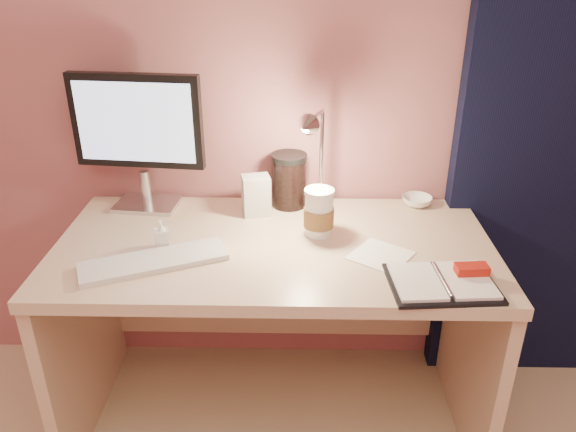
{
  "coord_description": "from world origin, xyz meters",
  "views": [
    {
      "loc": [
        0.08,
        -0.2,
        1.6
      ],
      "look_at": [
        0.05,
        1.33,
        0.85
      ],
      "focal_mm": 35.0,
      "sensor_mm": 36.0,
      "label": 1
    }
  ],
  "objects_px": {
    "dark_jar": "(289,183)",
    "desk": "(276,289)",
    "bowl": "(417,201)",
    "desk_lamp": "(333,155)",
    "coffee_cup": "(319,214)",
    "clear_cup": "(257,197)",
    "planner": "(444,281)",
    "monitor": "(139,130)",
    "product_box": "(256,195)",
    "lotion_bottle": "(162,234)",
    "keyboard": "(154,261)"
  },
  "relations": [
    {
      "from": "dark_jar",
      "to": "desk",
      "type": "bearing_deg",
      "value": -101.22
    },
    {
      "from": "desk",
      "to": "bowl",
      "type": "height_order",
      "value": "bowl"
    },
    {
      "from": "dark_jar",
      "to": "desk_lamp",
      "type": "height_order",
      "value": "desk_lamp"
    },
    {
      "from": "coffee_cup",
      "to": "clear_cup",
      "type": "distance_m",
      "value": 0.26
    },
    {
      "from": "planner",
      "to": "desk",
      "type": "bearing_deg",
      "value": 143.34
    },
    {
      "from": "coffee_cup",
      "to": "dark_jar",
      "type": "relative_size",
      "value": 0.91
    },
    {
      "from": "monitor",
      "to": "desk_lamp",
      "type": "relative_size",
      "value": 1.24
    },
    {
      "from": "clear_cup",
      "to": "monitor",
      "type": "bearing_deg",
      "value": 172.78
    },
    {
      "from": "desk",
      "to": "product_box",
      "type": "relative_size",
      "value": 9.88
    },
    {
      "from": "desk",
      "to": "planner",
      "type": "height_order",
      "value": "planner"
    },
    {
      "from": "bowl",
      "to": "planner",
      "type": "bearing_deg",
      "value": -92.3
    },
    {
      "from": "desk",
      "to": "desk_lamp",
      "type": "height_order",
      "value": "desk_lamp"
    },
    {
      "from": "dark_jar",
      "to": "clear_cup",
      "type": "bearing_deg",
      "value": -146.71
    },
    {
      "from": "desk_lamp",
      "to": "monitor",
      "type": "bearing_deg",
      "value": -169.18
    },
    {
      "from": "coffee_cup",
      "to": "lotion_bottle",
      "type": "xyz_separation_m",
      "value": [
        -0.49,
        -0.1,
        -0.03
      ]
    },
    {
      "from": "desk",
      "to": "keyboard",
      "type": "xyz_separation_m",
      "value": [
        -0.35,
        -0.21,
        0.23
      ]
    },
    {
      "from": "lotion_bottle",
      "to": "product_box",
      "type": "bearing_deg",
      "value": 41.96
    },
    {
      "from": "coffee_cup",
      "to": "clear_cup",
      "type": "relative_size",
      "value": 1.29
    },
    {
      "from": "desk_lamp",
      "to": "bowl",
      "type": "bearing_deg",
      "value": 44.67
    },
    {
      "from": "desk",
      "to": "dark_jar",
      "type": "relative_size",
      "value": 7.97
    },
    {
      "from": "bowl",
      "to": "lotion_bottle",
      "type": "relative_size",
      "value": 1.17
    },
    {
      "from": "clear_cup",
      "to": "product_box",
      "type": "height_order",
      "value": "product_box"
    },
    {
      "from": "desk",
      "to": "desk_lamp",
      "type": "relative_size",
      "value": 3.58
    },
    {
      "from": "keyboard",
      "to": "dark_jar",
      "type": "xyz_separation_m",
      "value": [
        0.4,
        0.43,
        0.08
      ]
    },
    {
      "from": "lotion_bottle",
      "to": "product_box",
      "type": "distance_m",
      "value": 0.38
    },
    {
      "from": "keyboard",
      "to": "lotion_bottle",
      "type": "xyz_separation_m",
      "value": [
        0.0,
        0.1,
        0.04
      ]
    },
    {
      "from": "desk",
      "to": "lotion_bottle",
      "type": "relative_size",
      "value": 15.04
    },
    {
      "from": "monitor",
      "to": "dark_jar",
      "type": "relative_size",
      "value": 2.75
    },
    {
      "from": "bowl",
      "to": "keyboard",
      "type": "bearing_deg",
      "value": -153.3
    },
    {
      "from": "keyboard",
      "to": "clear_cup",
      "type": "bearing_deg",
      "value": 27.54
    },
    {
      "from": "desk_lamp",
      "to": "clear_cup",
      "type": "bearing_deg",
      "value": -173.2
    },
    {
      "from": "planner",
      "to": "coffee_cup",
      "type": "height_order",
      "value": "coffee_cup"
    },
    {
      "from": "keyboard",
      "to": "desk_lamp",
      "type": "height_order",
      "value": "desk_lamp"
    },
    {
      "from": "lotion_bottle",
      "to": "dark_jar",
      "type": "distance_m",
      "value": 0.51
    },
    {
      "from": "dark_jar",
      "to": "keyboard",
      "type": "bearing_deg",
      "value": -132.89
    },
    {
      "from": "lotion_bottle",
      "to": "monitor",
      "type": "bearing_deg",
      "value": 112.07
    },
    {
      "from": "desk_lamp",
      "to": "keyboard",
      "type": "bearing_deg",
      "value": -131.15
    },
    {
      "from": "keyboard",
      "to": "product_box",
      "type": "xyz_separation_m",
      "value": [
        0.28,
        0.35,
        0.06
      ]
    },
    {
      "from": "product_box",
      "to": "desk_lamp",
      "type": "distance_m",
      "value": 0.32
    },
    {
      "from": "clear_cup",
      "to": "product_box",
      "type": "distance_m",
      "value": 0.01
    },
    {
      "from": "dark_jar",
      "to": "desk_lamp",
      "type": "distance_m",
      "value": 0.25
    },
    {
      "from": "clear_cup",
      "to": "desk_lamp",
      "type": "xyz_separation_m",
      "value": [
        0.26,
        -0.06,
        0.18
      ]
    },
    {
      "from": "lotion_bottle",
      "to": "desk_lamp",
      "type": "height_order",
      "value": "desk_lamp"
    },
    {
      "from": "coffee_cup",
      "to": "bowl",
      "type": "relative_size",
      "value": 1.47
    },
    {
      "from": "coffee_cup",
      "to": "clear_cup",
      "type": "height_order",
      "value": "coffee_cup"
    },
    {
      "from": "dark_jar",
      "to": "desk_lamp",
      "type": "bearing_deg",
      "value": -42.6
    },
    {
      "from": "keyboard",
      "to": "dark_jar",
      "type": "relative_size",
      "value": 2.47
    },
    {
      "from": "desk",
      "to": "lotion_bottle",
      "type": "bearing_deg",
      "value": -162.43
    },
    {
      "from": "lotion_bottle",
      "to": "product_box",
      "type": "relative_size",
      "value": 0.66
    },
    {
      "from": "monitor",
      "to": "bowl",
      "type": "distance_m",
      "value": 1.02
    }
  ]
}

